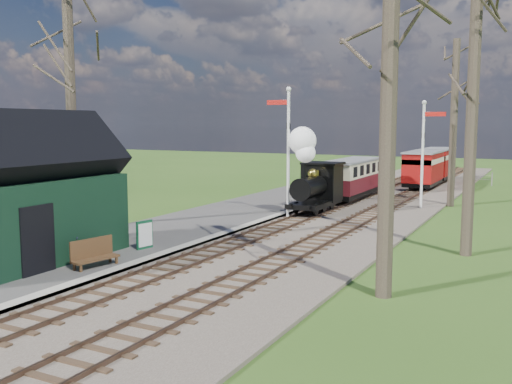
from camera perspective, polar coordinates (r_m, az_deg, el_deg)
ground at (r=13.96m, az=-22.33°, el=-12.56°), size 140.00×140.00×0.00m
distant_hills at (r=76.22m, az=19.81°, el=-9.33°), size 114.40×48.00×22.02m
ballast_bed at (r=32.02m, az=10.87°, el=-1.28°), size 8.00×60.00×0.10m
track_near at (r=32.40m, az=8.66°, el=-1.06°), size 1.60×60.00×0.15m
track_far at (r=31.68m, az=13.12°, el=-1.34°), size 1.60×60.00×0.15m
platform at (r=26.64m, az=-4.08°, el=-2.70°), size 5.00×44.00×0.20m
coping_strip at (r=25.54m, az=0.35°, el=-3.09°), size 0.40×44.00×0.21m
station_shed at (r=19.21m, az=-21.93°, el=-0.37°), size 3.25×6.30×4.78m
semaphore_near at (r=26.79m, az=3.12°, el=4.93°), size 1.22×0.24×6.22m
semaphore_far at (r=31.01m, az=16.48°, el=4.42°), size 1.22×0.24×5.72m
bare_trees at (r=20.55m, az=1.76°, el=8.78°), size 15.51×22.39×12.00m
fence_line at (r=45.70m, az=14.64°, el=1.66°), size 12.60×0.08×1.00m
locomotive at (r=28.07m, az=5.84°, el=1.56°), size 1.67×3.90×4.18m
coach at (r=33.81m, az=9.60°, el=1.52°), size 1.95×6.69×2.05m
red_carriage_a at (r=40.55m, az=16.39°, el=2.27°), size 2.01×4.98×2.11m
red_carriage_b at (r=45.95m, az=17.69°, el=2.73°), size 2.01×4.98×2.11m
sign_board at (r=20.15m, az=-11.08°, el=-4.21°), size 0.23×0.67×0.99m
bench at (r=18.08m, az=-15.94°, el=-5.92°), size 0.72×1.56×0.86m
person at (r=18.75m, az=-17.84°, el=-4.65°), size 0.40×0.54×1.37m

